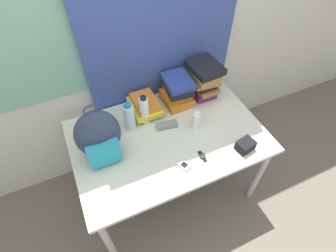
# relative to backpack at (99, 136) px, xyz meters

# --- Properties ---
(ground_plane) EXTENTS (12.00, 12.00, 0.00)m
(ground_plane) POSITION_rel_backpack_xyz_m (0.45, -0.47, -0.90)
(ground_plane) COLOR #665B51
(wall_back) EXTENTS (6.00, 0.06, 2.50)m
(wall_back) POSITION_rel_backpack_xyz_m (0.45, 0.50, 0.35)
(wall_back) COLOR beige
(wall_back) RESTS_ON ground_plane
(curtain_blue) EXTENTS (1.13, 0.04, 2.50)m
(curtain_blue) POSITION_rel_backpack_xyz_m (0.62, 0.44, 0.35)
(curtain_blue) COLOR #384C93
(curtain_blue) RESTS_ON ground_plane
(desk) EXTENTS (1.33, 0.88, 0.72)m
(desk) POSITION_rel_backpack_xyz_m (0.45, -0.03, -0.26)
(desk) COLOR beige
(desk) RESTS_ON ground_plane
(backpack) EXTENTS (0.28, 0.20, 0.45)m
(backpack) POSITION_rel_backpack_xyz_m (0.00, 0.00, 0.00)
(backpack) COLOR #2D3851
(backpack) RESTS_ON desk
(book_stack_left) EXTENTS (0.21, 0.27, 0.11)m
(book_stack_left) POSITION_rel_backpack_xyz_m (0.39, 0.26, -0.14)
(book_stack_left) COLOR #1E5623
(book_stack_left) RESTS_ON desk
(book_stack_center) EXTENTS (0.22, 0.29, 0.22)m
(book_stack_center) POSITION_rel_backpack_xyz_m (0.65, 0.26, -0.08)
(book_stack_center) COLOR orange
(book_stack_center) RESTS_ON desk
(book_stack_right) EXTENTS (0.23, 0.29, 0.28)m
(book_stack_right) POSITION_rel_backpack_xyz_m (0.88, 0.26, -0.04)
(book_stack_right) COLOR #6B2370
(book_stack_right) RESTS_ON desk
(water_bottle) EXTENTS (0.08, 0.08, 0.24)m
(water_bottle) POSITION_rel_backpack_xyz_m (0.24, 0.15, -0.08)
(water_bottle) COLOR silver
(water_bottle) RESTS_ON desk
(sports_bottle) EXTENTS (0.07, 0.07, 0.24)m
(sports_bottle) POSITION_rel_backpack_xyz_m (0.36, 0.17, -0.07)
(sports_bottle) COLOR white
(sports_bottle) RESTS_ON desk
(sunscreen_bottle) EXTENTS (0.05, 0.05, 0.15)m
(sunscreen_bottle) POSITION_rel_backpack_xyz_m (0.66, -0.04, -0.12)
(sunscreen_bottle) COLOR white
(sunscreen_bottle) RESTS_ON desk
(cell_phone) EXTENTS (0.08, 0.10, 0.02)m
(cell_phone) POSITION_rel_backpack_xyz_m (0.44, -0.30, -0.18)
(cell_phone) COLOR #B7BCC6
(cell_phone) RESTS_ON desk
(sunglasses_case) EXTENTS (0.16, 0.08, 0.04)m
(sunglasses_case) POSITION_rel_backpack_xyz_m (0.48, 0.05, -0.17)
(sunglasses_case) COLOR gray
(sunglasses_case) RESTS_ON desk
(camera_pouch) EXTENTS (0.13, 0.11, 0.07)m
(camera_pouch) POSITION_rel_backpack_xyz_m (0.88, -0.34, -0.15)
(camera_pouch) COLOR black
(camera_pouch) RESTS_ON desk
(wristwatch) EXTENTS (0.04, 0.09, 0.01)m
(wristwatch) POSITION_rel_backpack_xyz_m (0.58, -0.29, -0.18)
(wristwatch) COLOR black
(wristwatch) RESTS_ON desk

